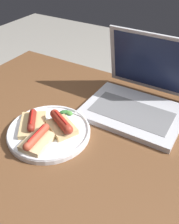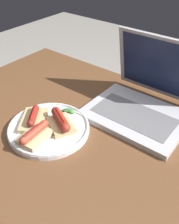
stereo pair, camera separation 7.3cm
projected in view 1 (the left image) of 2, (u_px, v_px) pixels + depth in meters
desk at (104, 168)px, 0.78m from camera, size 1.27×0.77×0.77m
laptop at (139, 98)px, 0.83m from camera, size 0.31×0.28×0.24m
plate at (49, 131)px, 0.74m from camera, size 0.25×0.25×0.02m
sausage_toast_left at (61, 124)px, 0.73m from camera, size 0.11×0.10×0.05m
sausage_toast_middle at (32, 123)px, 0.75m from camera, size 0.13×0.14×0.04m
sausage_toast_right at (37, 140)px, 0.68m from camera, size 0.07×0.11×0.04m
salad_pile at (65, 113)px, 0.80m from camera, size 0.05×0.06×0.01m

